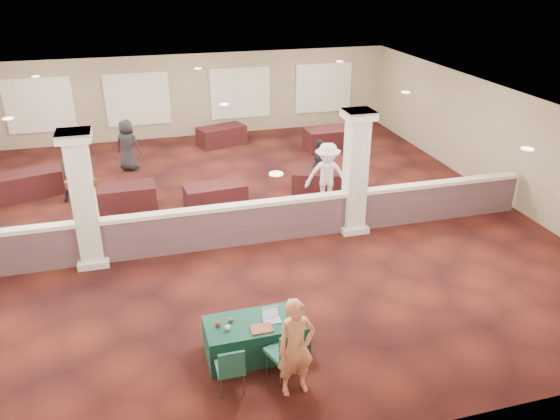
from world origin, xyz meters
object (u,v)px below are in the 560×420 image
object	(u,v)px
far_table_front_center	(215,196)
far_table_back_center	(222,136)
conf_chair_main	(287,350)
attendee_c	(319,164)
woman	(296,348)
far_table_back_right	(332,139)
attendee_a	(74,172)
attendee_b	(327,176)
near_table	(256,338)
far_table_back_left	(29,184)
conf_chair_side	(231,366)
far_table_front_right	(320,181)
attendee_d	(128,145)
far_table_front_left	(125,197)

from	to	relation	value
far_table_front_center	far_table_back_center	bearing A→B (deg)	78.39
conf_chair_main	attendee_c	world-z (taller)	attendee_c
woman	far_table_back_right	world-z (taller)	woman
attendee_a	attendee_b	distance (m)	7.33
attendee_a	far_table_front_center	bearing A→B (deg)	-43.33
far_table_front_center	near_table	bearing A→B (deg)	-92.87
woman	attendee_c	world-z (taller)	woman
far_table_back_left	conf_chair_side	bearing A→B (deg)	-66.05
far_table_front_right	attendee_b	xyz separation A→B (m)	(-0.19, -1.11, 0.62)
far_table_back_right	attendee_c	bearing A→B (deg)	-116.67
attendee_d	woman	bearing A→B (deg)	130.01
near_table	far_table_front_center	world-z (taller)	far_table_front_center
attendee_c	far_table_front_left	bearing A→B (deg)	121.40
far_table_front_right	far_table_back_left	bearing A→B (deg)	166.41
attendee_a	far_table_back_center	bearing A→B (deg)	18.34
far_table_back_left	attendee_b	size ratio (longest dim) A/B	0.96
conf_chair_main	woman	bearing A→B (deg)	-98.06
far_table_front_left	attendee_d	xyz separation A→B (m)	(0.20, 3.24, 0.51)
far_table_back_left	attendee_a	bearing A→B (deg)	-26.80
conf_chair_side	far_table_front_left	xyz separation A→B (m)	(-1.56, 7.92, -0.18)
woman	attendee_b	world-z (taller)	attendee_b
near_table	far_table_back_right	distance (m)	11.80
near_table	woman	size ratio (longest dim) A/B	1.02
near_table	far_table_back_left	world-z (taller)	far_table_back_left
far_table_front_right	far_table_back_left	world-z (taller)	far_table_back_left
far_table_front_right	far_table_back_right	xyz separation A→B (m)	(1.76, 3.72, 0.06)
conf_chair_side	far_table_back_right	distance (m)	12.83
conf_chair_main	conf_chair_side	world-z (taller)	conf_chair_main
far_table_back_left	attendee_a	xyz separation A→B (m)	(1.39, -0.70, 0.49)
far_table_front_center	far_table_back_left	xyz separation A→B (m)	(-5.24, 2.34, 0.02)
far_table_back_left	far_table_back_center	world-z (taller)	far_table_back_left
far_table_back_center	attendee_c	bearing A→B (deg)	-66.63
far_table_back_center	far_table_back_left	bearing A→B (deg)	-152.72
conf_chair_side	woman	world-z (taller)	woman
woman	attendee_a	size ratio (longest dim) A/B	1.02
far_table_front_left	far_table_front_center	bearing A→B (deg)	-12.84
far_table_front_right	far_table_back_center	bearing A→B (deg)	111.33
far_table_back_center	far_table_back_right	world-z (taller)	far_table_back_right
conf_chair_main	attendee_b	xyz separation A→B (m)	(3.03, 6.47, 0.35)
far_table_front_center	far_table_back_center	distance (m)	5.76
woman	far_table_back_right	xyz separation A→B (m)	(4.92, 11.60, -0.48)
conf_chair_main	woman	distance (m)	0.40
attendee_a	far_table_front_left	bearing A→B (deg)	-58.54
conf_chair_side	woman	size ratio (longest dim) A/B	0.51
far_table_front_right	conf_chair_main	bearing A→B (deg)	-113.01
woman	attendee_d	world-z (taller)	woman
far_table_back_left	attendee_b	distance (m)	8.90
far_table_back_right	far_table_back_left	bearing A→B (deg)	-170.74
far_table_front_center	far_table_front_right	bearing A→B (deg)	5.04
far_table_front_left	attendee_a	xyz separation A→B (m)	(-1.35, 1.07, 0.51)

